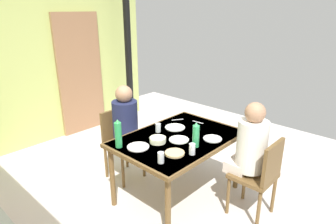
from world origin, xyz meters
TOP-DOWN VIEW (x-y plane):
  - ground_plane at (0.00, 0.00)m, footprint 6.67×6.67m
  - wall_back at (0.00, 2.56)m, footprint 4.19×0.10m
  - door_wooden at (0.78, 2.48)m, footprint 0.80×0.05m
  - stove_pipe_column at (1.62, 2.21)m, footprint 0.12×0.12m
  - dining_table at (0.42, -0.01)m, footprint 1.35×0.95m
  - chair_near_diner at (0.72, -0.84)m, footprint 0.40×0.40m
  - chair_far_diner at (0.27, 0.82)m, footprint 0.40×0.40m
  - person_near_diner at (0.72, -0.70)m, footprint 0.30×0.37m
  - person_far_diner at (0.27, 0.68)m, footprint 0.30×0.37m
  - water_bottle_green_near at (-0.16, 0.27)m, footprint 0.07×0.07m
  - water_bottle_green_far at (0.37, -0.29)m, footprint 0.07×0.07m
  - serving_bowl_center at (0.18, 0.06)m, footprint 0.17×0.17m
  - dinner_plate_near_left at (0.37, -0.07)m, footprint 0.21×0.21m
  - dinner_plate_near_right at (0.63, -0.31)m, footprint 0.20×0.20m
  - dinner_plate_far_center at (-0.03, 0.12)m, footprint 0.22×0.22m
  - dinner_plate_far_side at (0.59, 0.18)m, footprint 0.23×0.23m
  - drinking_glass_by_near_diner at (0.22, -0.36)m, footprint 0.06×0.06m
  - drinking_glass_by_far_diner at (-0.10, -0.25)m, footprint 0.06×0.06m
  - drinking_glass_spare_center at (0.38, 0.25)m, footprint 0.06×0.06m
  - bread_plate_sliced at (0.11, -0.24)m, footprint 0.19×0.19m
  - cutlery_knife_near at (0.80, 0.33)m, footprint 0.14×0.09m
  - cutlery_fork_near at (0.91, 0.09)m, footprint 0.03×0.15m

SIDE VIEW (x-z plane):
  - ground_plane at x=0.00m, z-range 0.00..0.00m
  - chair_near_diner at x=0.72m, z-range 0.06..0.93m
  - chair_far_diner at x=0.27m, z-range 0.06..0.93m
  - dining_table at x=0.42m, z-range 0.30..1.04m
  - cutlery_knife_near at x=0.80m, z-range 0.74..0.75m
  - cutlery_fork_near at x=0.91m, z-range 0.74..0.75m
  - dinner_plate_near_left at x=0.37m, z-range 0.74..0.76m
  - dinner_plate_near_right at x=0.63m, z-range 0.74..0.76m
  - dinner_plate_far_center at x=-0.03m, z-range 0.74..0.76m
  - dinner_plate_far_side at x=0.59m, z-range 0.74..0.76m
  - bread_plate_sliced at x=0.11m, z-range 0.74..0.76m
  - serving_bowl_center at x=0.18m, z-range 0.74..0.80m
  - person_near_diner at x=0.72m, z-range 0.40..1.17m
  - person_far_diner at x=0.27m, z-range 0.40..1.17m
  - drinking_glass_spare_center at x=0.38m, z-range 0.74..0.84m
  - drinking_glass_by_far_diner at x=-0.10m, z-range 0.74..0.85m
  - drinking_glass_by_near_diner at x=0.22m, z-range 0.74..0.85m
  - water_bottle_green_far at x=0.37m, z-range 0.74..1.00m
  - water_bottle_green_near at x=-0.16m, z-range 0.74..1.03m
  - door_wooden at x=0.78m, z-range 0.00..2.00m
  - wall_back at x=0.00m, z-range 0.00..2.76m
  - stove_pipe_column at x=1.62m, z-range 0.00..2.76m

